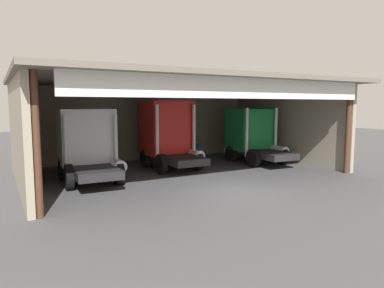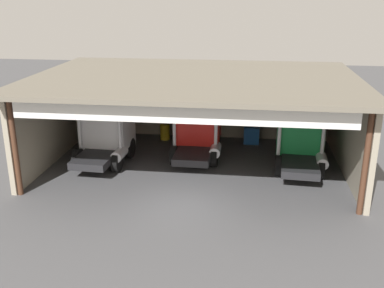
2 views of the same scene
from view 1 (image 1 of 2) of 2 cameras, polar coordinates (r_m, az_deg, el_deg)
name	(u,v)px [view 1 (image 1 of 2)]	position (r m, az deg, el deg)	size (l,w,h in m)	color
ground_plane	(233,191)	(14.56, 6.71, -7.55)	(80.00, 80.00, 0.00)	#4C4C4F
workshop_shed	(172,107)	(18.92, -3.25, 6.11)	(15.71, 10.99, 4.75)	#9E937F
truck_white_center_bay	(88,144)	(16.66, -16.61, 0.03)	(2.60, 4.51, 3.31)	white
truck_red_center_left_bay	(168,133)	(19.45, -4.00, 1.80)	(2.58, 4.64, 3.72)	red
truck_green_right_bay	(253,135)	(21.67, 9.90, 1.51)	(2.58, 4.83, 3.34)	#197F3D
oil_drum	(113,156)	(21.24, -12.75, -1.94)	(0.58, 0.58, 0.95)	gold
tool_cart	(191,150)	(23.19, -0.17, -1.03)	(0.90, 0.60, 1.00)	#1E59A5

